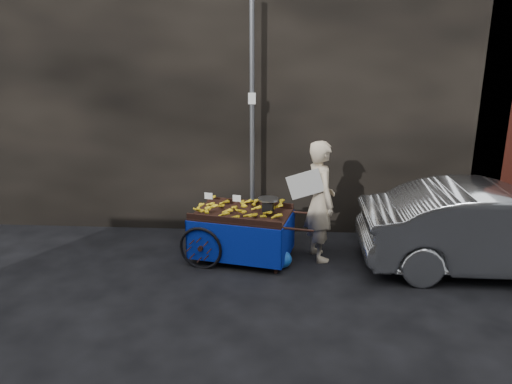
# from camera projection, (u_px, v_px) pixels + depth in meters

# --- Properties ---
(ground) EXTENTS (80.00, 80.00, 0.00)m
(ground) POSITION_uv_depth(u_px,v_px,m) (227.00, 269.00, 7.50)
(ground) COLOR black
(ground) RESTS_ON ground
(building_wall) EXTENTS (13.50, 2.00, 5.00)m
(building_wall) POSITION_uv_depth(u_px,v_px,m) (262.00, 85.00, 9.22)
(building_wall) COLOR black
(building_wall) RESTS_ON ground
(street_pole) EXTENTS (0.12, 0.10, 4.00)m
(street_pole) POSITION_uv_depth(u_px,v_px,m) (252.00, 122.00, 8.13)
(street_pole) COLOR slate
(street_pole) RESTS_ON ground
(banana_cart) EXTENTS (2.15, 1.29, 1.09)m
(banana_cart) POSITION_uv_depth(u_px,v_px,m) (239.00, 218.00, 7.68)
(banana_cart) COLOR black
(banana_cart) RESTS_ON ground
(vendor) EXTENTS (0.86, 0.79, 1.88)m
(vendor) POSITION_uv_depth(u_px,v_px,m) (320.00, 201.00, 7.63)
(vendor) COLOR #BFAC8E
(vendor) RESTS_ON ground
(plastic_bag) EXTENTS (0.30, 0.24, 0.27)m
(plastic_bag) POSITION_uv_depth(u_px,v_px,m) (282.00, 259.00, 7.51)
(plastic_bag) COLOR blue
(plastic_bag) RESTS_ON ground
(parked_car) EXTENTS (3.92, 1.37, 1.29)m
(parked_car) POSITION_uv_depth(u_px,v_px,m) (497.00, 230.00, 7.28)
(parked_car) COLOR silver
(parked_car) RESTS_ON ground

